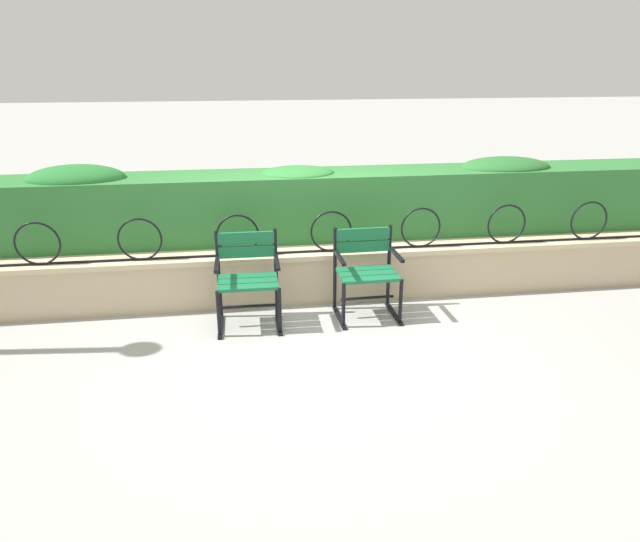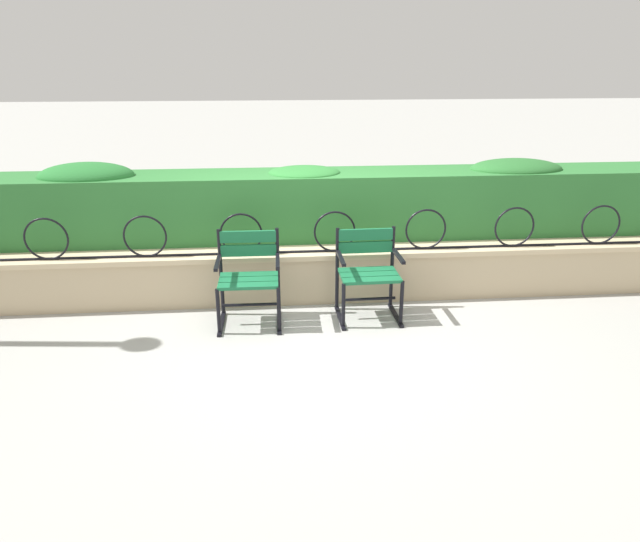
{
  "view_description": "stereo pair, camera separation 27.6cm",
  "coord_description": "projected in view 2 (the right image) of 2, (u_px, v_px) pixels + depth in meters",
  "views": [
    {
      "loc": [
        -0.71,
        -4.76,
        2.37
      ],
      "look_at": [
        0.0,
        0.09,
        0.55
      ],
      "focal_mm": 32.53,
      "sensor_mm": 36.0,
      "label": 1
    },
    {
      "loc": [
        -0.44,
        -4.79,
        2.37
      ],
      "look_at": [
        0.0,
        0.09,
        0.55
      ],
      "focal_mm": 32.53,
      "sensor_mm": 36.0,
      "label": 2
    }
  ],
  "objects": [
    {
      "name": "ground_plane",
      "position": [
        321.0,
        330.0,
        5.34
      ],
      "size": [
        60.0,
        60.0,
        0.0
      ],
      "primitive_type": "plane",
      "color": "#9E9E99"
    },
    {
      "name": "stone_wall",
      "position": [
        314.0,
        274.0,
        5.96
      ],
      "size": [
        8.6,
        0.41,
        0.53
      ],
      "color": "tan",
      "rests_on": "ground"
    },
    {
      "name": "iron_arch_fence",
      "position": [
        292.0,
        235.0,
        5.72
      ],
      "size": [
        8.03,
        0.02,
        0.42
      ],
      "color": "black",
      "rests_on": "stone_wall"
    },
    {
      "name": "hedge_row",
      "position": [
        309.0,
        202.0,
        6.22
      ],
      "size": [
        8.42,
        0.68,
        0.83
      ],
      "color": "#2D7033",
      "rests_on": "stone_wall"
    },
    {
      "name": "park_chair_left",
      "position": [
        249.0,
        275.0,
        5.38
      ],
      "size": [
        0.59,
        0.53,
        0.86
      ],
      "color": "#19663D",
      "rests_on": "ground"
    },
    {
      "name": "park_chair_right",
      "position": [
        368.0,
        271.0,
        5.51
      ],
      "size": [
        0.6,
        0.53,
        0.84
      ],
      "color": "#19663D",
      "rests_on": "ground"
    }
  ]
}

